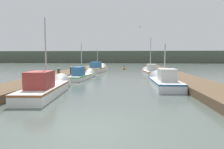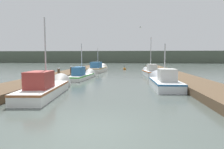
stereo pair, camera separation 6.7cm
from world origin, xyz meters
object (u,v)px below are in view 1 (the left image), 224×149
at_px(mooring_piling_0, 59,75).
at_px(seagull_lead, 140,27).
at_px(fishing_boat_2, 83,75).
at_px(fishing_boat_0, 48,87).
at_px(fishing_boat_3, 150,72).
at_px(mooring_piling_3, 172,79).
at_px(mooring_piling_1, 71,72).
at_px(fishing_boat_1, 163,81).
at_px(fishing_boat_4, 98,68).
at_px(mooring_piling_2, 153,68).
at_px(channel_buoy, 124,69).

distance_m(mooring_piling_0, seagull_lead, 9.43).
bearing_deg(mooring_piling_0, fishing_boat_2, 67.70).
bearing_deg(fishing_boat_0, fishing_boat_3, 55.68).
bearing_deg(seagull_lead, mooring_piling_3, 34.95).
distance_m(mooring_piling_1, mooring_piling_3, 10.65).
distance_m(fishing_boat_0, mooring_piling_3, 9.27).
bearing_deg(mooring_piling_1, fishing_boat_0, -81.91).
xyz_separation_m(fishing_boat_1, mooring_piling_1, (-8.59, 5.99, 0.18)).
bearing_deg(seagull_lead, fishing_boat_4, -135.87).
height_order(fishing_boat_0, fishing_boat_2, fishing_boat_0).
xyz_separation_m(fishing_boat_4, seagull_lead, (5.65, -8.61, 4.70)).
distance_m(mooring_piling_0, mooring_piling_1, 4.23).
height_order(fishing_boat_0, mooring_piling_2, fishing_boat_0).
height_order(mooring_piling_0, seagull_lead, seagull_lead).
height_order(fishing_boat_0, fishing_boat_4, fishing_boat_0).
relative_size(fishing_boat_0, mooring_piling_0, 5.07).
distance_m(fishing_boat_4, channel_buoy, 6.31).
relative_size(fishing_boat_3, seagull_lead, 8.63).
bearing_deg(fishing_boat_1, fishing_boat_4, 114.67).
xyz_separation_m(fishing_boat_0, channel_buoy, (4.00, 23.13, -0.30)).
bearing_deg(fishing_boat_3, fishing_boat_1, -95.83).
xyz_separation_m(mooring_piling_0, channel_buoy, (5.21, 17.87, -0.49)).
height_order(mooring_piling_0, channel_buoy, mooring_piling_0).
xyz_separation_m(fishing_boat_1, channel_buoy, (-3.24, 19.64, -0.28)).
distance_m(fishing_boat_2, fishing_boat_4, 9.61).
distance_m(fishing_boat_1, mooring_piling_2, 13.65).
bearing_deg(fishing_boat_2, mooring_piling_0, -107.26).
relative_size(fishing_boat_1, mooring_piling_0, 4.44).
relative_size(fishing_boat_3, fishing_boat_4, 0.75).
relative_size(fishing_boat_0, fishing_boat_2, 1.08).
xyz_separation_m(fishing_boat_2, seagull_lead, (5.78, 0.99, 4.83)).
xyz_separation_m(fishing_boat_3, mooring_piling_0, (-8.47, -7.41, 0.20)).
xyz_separation_m(mooring_piling_2, seagull_lead, (-2.22, -7.65, 4.59)).
bearing_deg(fishing_boat_4, seagull_lead, -51.84).
bearing_deg(fishing_boat_1, mooring_piling_0, 167.22).
xyz_separation_m(mooring_piling_1, mooring_piling_2, (9.45, 7.63, 0.02)).
relative_size(fishing_boat_3, mooring_piling_2, 4.06).
distance_m(mooring_piling_2, seagull_lead, 9.19).
bearing_deg(mooring_piling_3, fishing_boat_1, -128.75).
height_order(fishing_boat_3, mooring_piling_2, fishing_boat_3).
bearing_deg(channel_buoy, seagull_lead, -82.15).
bearing_deg(fishing_boat_1, channel_buoy, 98.39).
distance_m(fishing_boat_2, fishing_boat_3, 8.29).
bearing_deg(channel_buoy, fishing_boat_1, -80.62).
relative_size(fishing_boat_2, mooring_piling_1, 5.03).
bearing_deg(mooring_piling_1, fishing_boat_4, 79.57).
distance_m(fishing_boat_1, seagull_lead, 7.77).
distance_m(fishing_boat_1, channel_buoy, 19.91).
height_order(fishing_boat_3, channel_buoy, fishing_boat_3).
height_order(mooring_piling_1, mooring_piling_3, mooring_piling_1).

